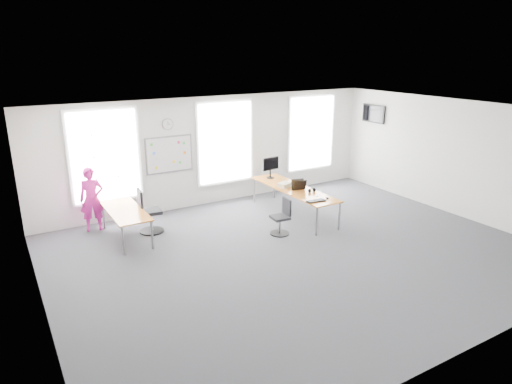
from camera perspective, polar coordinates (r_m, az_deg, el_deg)
floor at (r=9.99m, az=5.21°, el=-7.52°), size 10.00×10.00×0.00m
ceiling at (r=9.14m, az=5.73°, el=9.78°), size 10.00×10.00×0.00m
wall_back at (r=12.80m, az=-5.13°, el=5.18°), size 10.00×0.00×10.00m
wall_front at (r=6.86m, az=25.61°, el=-7.63°), size 10.00×0.00×10.00m
wall_left at (r=7.79m, az=-25.98°, el=-4.73°), size 0.00×10.00×10.00m
wall_right at (r=12.97m, az=23.71°, el=3.93°), size 0.00×10.00×10.00m
window_left at (r=11.78m, az=-18.37°, el=4.28°), size 1.60×0.06×2.20m
window_mid at (r=12.86m, az=-3.88°, el=6.18°), size 1.60×0.06×2.20m
window_right at (r=14.44m, az=6.88°, el=7.34°), size 1.60×0.06×2.20m
desk_right at (r=11.95m, az=4.71°, el=0.27°), size 0.80×3.01×0.73m
desk_left at (r=10.86m, az=-16.00°, el=-2.49°), size 0.75×1.88×0.69m
chair_right at (r=10.79m, az=3.25°, el=-3.35°), size 0.46×0.46×0.86m
chair_left at (r=11.13m, az=-13.37°, el=-2.63°), size 0.58×0.58×1.08m
person at (r=11.57m, az=-19.83°, el=-0.85°), size 0.63×0.47×1.55m
whiteboard at (r=12.26m, az=-10.78°, el=4.63°), size 1.20×0.03×0.90m
wall_clock at (r=12.11m, az=-11.00°, el=8.32°), size 0.30×0.04×0.30m
tv at (r=14.70m, az=14.49°, el=9.47°), size 0.06×0.90×0.55m
keyboard at (r=10.95m, az=7.51°, el=-1.12°), size 0.49×0.25×0.02m
mouse at (r=11.18m, az=8.90°, el=-0.75°), size 0.08×0.11×0.04m
lens_cap at (r=11.35m, az=7.67°, el=-0.50°), size 0.08×0.08×0.01m
headphones at (r=11.64m, az=6.98°, el=0.21°), size 0.18×0.10×0.11m
laptop_sleeve at (r=11.75m, az=5.36°, el=0.89°), size 0.36×0.25×0.28m
paper_stack at (r=12.01m, az=3.59°, el=0.90°), size 0.39×0.34×0.11m
monitor at (r=12.74m, az=1.84°, el=3.30°), size 0.54×0.22×0.60m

